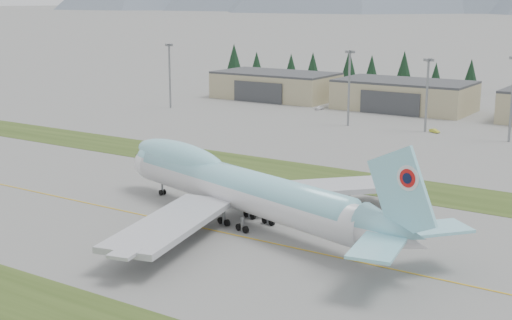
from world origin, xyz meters
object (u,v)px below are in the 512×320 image
Objects in this scene: hangar_left at (276,85)px; hangar_center at (404,95)px; service_vehicle_a at (319,110)px; service_vehicle_b at (434,133)px; boeing_747_freighter at (240,187)px.

hangar_left and hangar_center have the same top height.
hangar_center is at bearing 0.00° from hangar_left.
service_vehicle_a is at bearing -29.61° from hangar_left.
service_vehicle_b is (25.12, -38.02, -5.39)m from hangar_center.
service_vehicle_b is (-1.08, 105.54, -6.57)m from boeing_747_freighter.
service_vehicle_b is at bearing 105.92° from boeing_747_freighter.
hangar_left reaches higher than service_vehicle_b.
service_vehicle_a reaches higher than service_vehicle_b.
boeing_747_freighter reaches higher than service_vehicle_a.
boeing_747_freighter is 105.75m from service_vehicle_b.
boeing_747_freighter is at bearing -60.51° from hangar_left.
boeing_747_freighter reaches higher than hangar_center.
hangar_center reaches higher than service_vehicle_a.
hangar_center is 45.89m from service_vehicle_b.
service_vehicle_a is (29.04, -16.50, -5.39)m from hangar_left.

